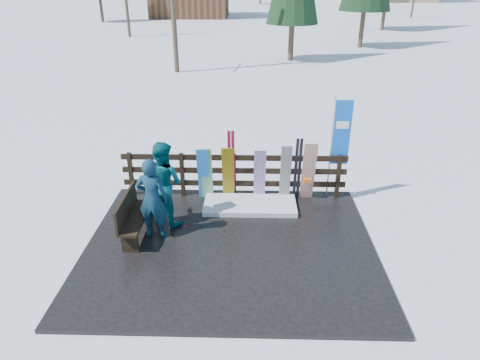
{
  "coord_description": "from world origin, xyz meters",
  "views": [
    {
      "loc": [
        0.41,
        -7.5,
        5.18
      ],
      "look_at": [
        0.18,
        1.0,
        1.1
      ],
      "focal_mm": 32.0,
      "sensor_mm": 36.0,
      "label": 1
    }
  ],
  "objects_px": {
    "snowboard_3": "(260,175)",
    "snowboard_5": "(308,172)",
    "bench": "(132,215)",
    "snowboard_4": "(285,173)",
    "person_front": "(152,199)",
    "snowboard_0": "(204,174)",
    "person_back": "(163,183)",
    "snowboard_1": "(207,174)",
    "snowboard_2": "(228,173)",
    "rental_flag": "(339,137)"
  },
  "relations": [
    {
      "from": "snowboard_0",
      "to": "person_front",
      "type": "bearing_deg",
      "value": -117.67
    },
    {
      "from": "snowboard_1",
      "to": "snowboard_2",
      "type": "distance_m",
      "value": 0.52
    },
    {
      "from": "snowboard_0",
      "to": "person_back",
      "type": "xyz_separation_m",
      "value": [
        -0.77,
        -1.06,
        0.27
      ]
    },
    {
      "from": "snowboard_4",
      "to": "person_front",
      "type": "relative_size",
      "value": 0.83
    },
    {
      "from": "snowboard_2",
      "to": "snowboard_5",
      "type": "relative_size",
      "value": 0.91
    },
    {
      "from": "person_back",
      "to": "snowboard_5",
      "type": "bearing_deg",
      "value": -133.23
    },
    {
      "from": "snowboard_0",
      "to": "snowboard_2",
      "type": "xyz_separation_m",
      "value": [
        0.6,
        -0.0,
        0.03
      ]
    },
    {
      "from": "snowboard_0",
      "to": "snowboard_4",
      "type": "distance_m",
      "value": 2.0
    },
    {
      "from": "snowboard_4",
      "to": "rental_flag",
      "type": "xyz_separation_m",
      "value": [
        1.27,
        0.27,
        0.86
      ]
    },
    {
      "from": "snowboard_4",
      "to": "bench",
      "type": "bearing_deg",
      "value": -153.1
    },
    {
      "from": "snowboard_1",
      "to": "snowboard_4",
      "type": "bearing_deg",
      "value": 0.0
    },
    {
      "from": "snowboard_2",
      "to": "person_front",
      "type": "distance_m",
      "value": 2.26
    },
    {
      "from": "snowboard_1",
      "to": "snowboard_2",
      "type": "relative_size",
      "value": 0.96
    },
    {
      "from": "snowboard_1",
      "to": "snowboard_5",
      "type": "bearing_deg",
      "value": 0.0
    },
    {
      "from": "snowboard_4",
      "to": "snowboard_5",
      "type": "height_order",
      "value": "snowboard_5"
    },
    {
      "from": "bench",
      "to": "snowboard_3",
      "type": "height_order",
      "value": "snowboard_3"
    },
    {
      "from": "snowboard_1",
      "to": "rental_flag",
      "type": "xyz_separation_m",
      "value": [
        3.19,
        0.27,
        0.9
      ]
    },
    {
      "from": "rental_flag",
      "to": "snowboard_0",
      "type": "bearing_deg",
      "value": -175.28
    },
    {
      "from": "snowboard_5",
      "to": "rental_flag",
      "type": "distance_m",
      "value": 1.11
    },
    {
      "from": "rental_flag",
      "to": "bench",
      "type": "bearing_deg",
      "value": -156.89
    },
    {
      "from": "bench",
      "to": "person_back",
      "type": "relative_size",
      "value": 0.78
    },
    {
      "from": "snowboard_1",
      "to": "snowboard_3",
      "type": "xyz_separation_m",
      "value": [
        1.29,
        0.0,
        -0.01
      ]
    },
    {
      "from": "snowboard_0",
      "to": "snowboard_5",
      "type": "bearing_deg",
      "value": -0.0
    },
    {
      "from": "person_front",
      "to": "person_back",
      "type": "xyz_separation_m",
      "value": [
        0.12,
        0.63,
        0.06
      ]
    },
    {
      "from": "snowboard_4",
      "to": "rental_flag",
      "type": "relative_size",
      "value": 0.58
    },
    {
      "from": "snowboard_5",
      "to": "rental_flag",
      "type": "height_order",
      "value": "rental_flag"
    },
    {
      "from": "snowboard_1",
      "to": "person_back",
      "type": "relative_size",
      "value": 0.74
    },
    {
      "from": "snowboard_3",
      "to": "snowboard_1",
      "type": "bearing_deg",
      "value": 180.0
    },
    {
      "from": "snowboard_0",
      "to": "snowboard_3",
      "type": "bearing_deg",
      "value": -0.0
    },
    {
      "from": "snowboard_2",
      "to": "rental_flag",
      "type": "distance_m",
      "value": 2.82
    },
    {
      "from": "snowboard_4",
      "to": "snowboard_5",
      "type": "distance_m",
      "value": 0.56
    },
    {
      "from": "person_front",
      "to": "snowboard_2",
      "type": "bearing_deg",
      "value": -126.66
    },
    {
      "from": "rental_flag",
      "to": "person_back",
      "type": "height_order",
      "value": "rental_flag"
    },
    {
      "from": "snowboard_3",
      "to": "rental_flag",
      "type": "bearing_deg",
      "value": 8.12
    },
    {
      "from": "snowboard_5",
      "to": "person_front",
      "type": "distance_m",
      "value": 3.84
    },
    {
      "from": "snowboard_5",
      "to": "person_front",
      "type": "xyz_separation_m",
      "value": [
        -3.45,
        -1.69,
        0.11
      ]
    },
    {
      "from": "snowboard_0",
      "to": "snowboard_2",
      "type": "height_order",
      "value": "snowboard_2"
    },
    {
      "from": "snowboard_4",
      "to": "snowboard_5",
      "type": "bearing_deg",
      "value": 0.0
    },
    {
      "from": "snowboard_3",
      "to": "person_back",
      "type": "height_order",
      "value": "person_back"
    },
    {
      "from": "snowboard_5",
      "to": "person_back",
      "type": "relative_size",
      "value": 0.84
    },
    {
      "from": "snowboard_4",
      "to": "snowboard_3",
      "type": "bearing_deg",
      "value": 180.0
    },
    {
      "from": "bench",
      "to": "snowboard_4",
      "type": "distance_m",
      "value": 3.76
    },
    {
      "from": "snowboard_0",
      "to": "person_front",
      "type": "relative_size",
      "value": 0.78
    },
    {
      "from": "snowboard_1",
      "to": "snowboard_2",
      "type": "bearing_deg",
      "value": 0.0
    },
    {
      "from": "snowboard_3",
      "to": "snowboard_5",
      "type": "distance_m",
      "value": 1.19
    },
    {
      "from": "bench",
      "to": "snowboard_5",
      "type": "height_order",
      "value": "snowboard_5"
    },
    {
      "from": "person_back",
      "to": "snowboard_1",
      "type": "bearing_deg",
      "value": -99.62
    },
    {
      "from": "snowboard_4",
      "to": "snowboard_0",
      "type": "bearing_deg",
      "value": 180.0
    },
    {
      "from": "bench",
      "to": "snowboard_5",
      "type": "distance_m",
      "value": 4.27
    },
    {
      "from": "rental_flag",
      "to": "person_back",
      "type": "bearing_deg",
      "value": -161.71
    }
  ]
}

